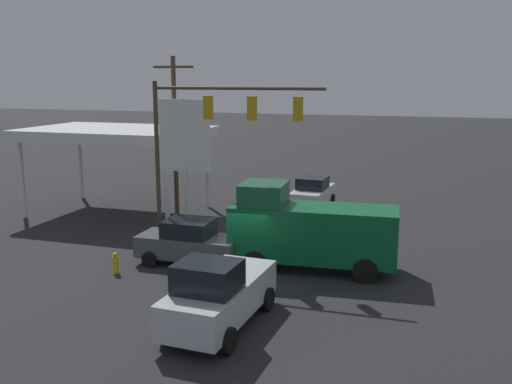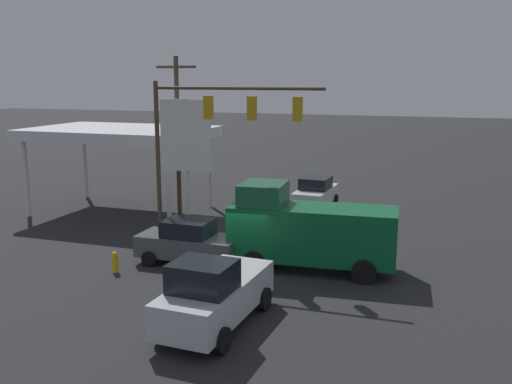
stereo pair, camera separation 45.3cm
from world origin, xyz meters
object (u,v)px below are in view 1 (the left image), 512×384
at_px(utility_pole, 175,132).
at_px(pickup_parked, 218,294).
at_px(delivery_truck, 309,230).
at_px(sedan_far, 189,242).
at_px(traffic_signal_assembly, 214,127).
at_px(price_sign, 185,141).
at_px(fire_hydrant, 115,263).
at_px(sedan_waiting, 313,193).

bearing_deg(utility_pole, pickup_parked, 120.15).
xyz_separation_m(delivery_truck, sedan_far, (5.01, 0.88, -0.74)).
distance_m(traffic_signal_assembly, price_sign, 2.75).
relative_size(utility_pole, delivery_truck, 1.30).
relative_size(traffic_signal_assembly, fire_hydrant, 8.77).
xyz_separation_m(sedan_far, sedan_waiting, (-2.79, -12.06, 0.00)).
distance_m(price_sign, fire_hydrant, 6.78).
height_order(utility_pole, delivery_truck, utility_pole).
distance_m(traffic_signal_assembly, sedan_waiting, 11.87).
distance_m(price_sign, delivery_truck, 7.52).
relative_size(traffic_signal_assembly, sedan_far, 1.75).
bearing_deg(traffic_signal_assembly, fire_hydrant, 48.79).
height_order(delivery_truck, sedan_far, delivery_truck).
xyz_separation_m(traffic_signal_assembly, sedan_waiting, (-2.15, -10.64, -4.80)).
distance_m(traffic_signal_assembly, delivery_truck, 5.98).
bearing_deg(delivery_truck, pickup_parked, 72.87).
xyz_separation_m(sedan_waiting, fire_hydrant, (5.17, 14.10, -0.51)).
bearing_deg(traffic_signal_assembly, utility_pole, -52.80).
relative_size(price_sign, pickup_parked, 1.30).
bearing_deg(utility_pole, delivery_truck, 142.62).
xyz_separation_m(pickup_parked, delivery_truck, (-1.51, -6.44, 0.58)).
bearing_deg(traffic_signal_assembly, delivery_truck, 173.04).
height_order(pickup_parked, fire_hydrant, pickup_parked).
bearing_deg(fire_hydrant, traffic_signal_assembly, -131.21).
bearing_deg(traffic_signal_assembly, sedan_waiting, -101.42).
relative_size(price_sign, fire_hydrant, 7.82).
xyz_separation_m(delivery_truck, sedan_waiting, (2.22, -11.18, -0.74)).
height_order(traffic_signal_assembly, pickup_parked, traffic_signal_assembly).
height_order(delivery_truck, fire_hydrant, delivery_truck).
distance_m(utility_pole, price_sign, 5.92).
distance_m(sedan_far, sedan_waiting, 12.38).
bearing_deg(utility_pole, fire_hydrant, 101.40).
bearing_deg(sedan_waiting, delivery_truck, 13.80).
distance_m(sedan_far, fire_hydrant, 3.18).
xyz_separation_m(traffic_signal_assembly, pickup_parked, (-2.86, 6.98, -4.64)).
bearing_deg(utility_pole, traffic_signal_assembly, 127.20).
xyz_separation_m(utility_pole, sedan_waiting, (-7.22, -3.97, -3.85)).
bearing_deg(delivery_truck, traffic_signal_assembly, -10.93).
distance_m(utility_pole, fire_hydrant, 11.21).
relative_size(delivery_truck, sedan_far, 1.58).
bearing_deg(pickup_parked, traffic_signal_assembly, -154.47).
relative_size(traffic_signal_assembly, pickup_parked, 1.45).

